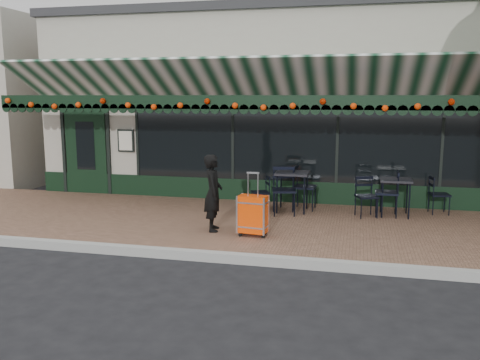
% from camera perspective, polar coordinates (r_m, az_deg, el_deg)
% --- Properties ---
extents(ground, '(80.00, 80.00, 0.00)m').
position_cam_1_polar(ground, '(8.16, -0.66, -9.08)').
color(ground, black).
rests_on(ground, ground).
extents(sidewalk, '(18.00, 4.00, 0.15)m').
position_cam_1_polar(sidewalk, '(10.01, 2.07, -5.11)').
color(sidewalk, brown).
rests_on(sidewalk, ground).
extents(curb, '(18.00, 0.16, 0.15)m').
position_cam_1_polar(curb, '(8.06, -0.80, -8.75)').
color(curb, '#9E9E99').
rests_on(curb, ground).
extents(restaurant_building, '(12.00, 9.60, 4.50)m').
position_cam_1_polar(restaurant_building, '(15.46, 6.32, 8.23)').
color(restaurant_building, '#A69E90').
rests_on(restaurant_building, ground).
extents(woman, '(0.45, 0.58, 1.40)m').
position_cam_1_polar(woman, '(9.22, -3.03, -1.45)').
color(woman, black).
rests_on(woman, sidewalk).
extents(suitcase, '(0.52, 0.34, 1.13)m').
position_cam_1_polar(suitcase, '(8.92, 1.45, -3.94)').
color(suitcase, '#F94407').
rests_on(suitcase, sidewalk).
extents(cafe_table_a, '(0.62, 0.62, 0.77)m').
position_cam_1_polar(cafe_table_a, '(10.82, 17.07, -0.28)').
color(cafe_table_a, black).
rests_on(cafe_table_a, sidewalk).
extents(cafe_table_b, '(0.69, 0.69, 0.85)m').
position_cam_1_polar(cafe_table_b, '(10.82, 5.92, 0.46)').
color(cafe_table_b, black).
rests_on(cafe_table_b, sidewalk).
extents(chair_a_left, '(0.49, 0.49, 0.95)m').
position_cam_1_polar(chair_a_left, '(10.78, 16.14, -1.43)').
color(chair_a_left, black).
rests_on(chair_a_left, sidewalk).
extents(chair_a_right, '(0.46, 0.46, 0.80)m').
position_cam_1_polar(chair_a_right, '(11.35, 21.48, -1.57)').
color(chair_a_right, black).
rests_on(chair_a_right, sidewalk).
extents(chair_a_front, '(0.53, 0.53, 0.83)m').
position_cam_1_polar(chair_a_front, '(10.61, 14.03, -1.85)').
color(chair_a_front, black).
rests_on(chair_a_front, sidewalk).
extents(chair_b_left, '(0.50, 0.50, 0.76)m').
position_cam_1_polar(chair_b_left, '(10.91, 2.28, -1.44)').
color(chair_b_left, black).
rests_on(chair_b_left, sidewalk).
extents(chair_b_right, '(0.51, 0.51, 0.96)m').
position_cam_1_polar(chair_b_right, '(11.06, 7.31, -0.83)').
color(chair_b_right, black).
rests_on(chair_b_right, sidewalk).
extents(chair_b_front, '(0.59, 0.59, 1.00)m').
position_cam_1_polar(chair_b_front, '(10.53, 4.96, -1.22)').
color(chair_b_front, black).
rests_on(chair_b_front, sidewalk).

